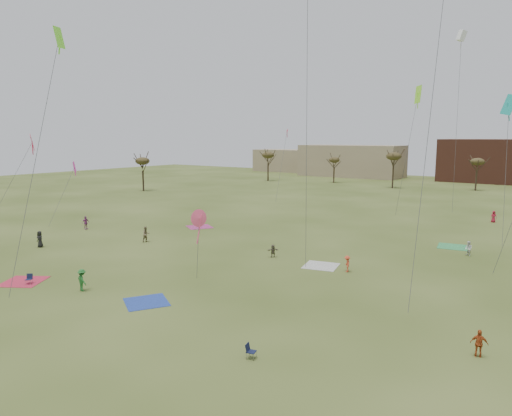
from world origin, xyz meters
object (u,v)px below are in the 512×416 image
Objects in this scene: camp_chair_center at (251,354)px; spectator_fore_a at (479,343)px; flyer_near_center at (82,280)px; camp_chair_left at (29,281)px.

spectator_fore_a is at bearing -67.46° from camp_chair_center.
flyer_near_center is at bearing 71.42° from camp_chair_center.
camp_chair_center is (18.38, -1.61, -0.66)m from flyer_near_center.
flyer_near_center is 2.12× the size of camp_chair_center.
flyer_near_center reaches higher than spectator_fore_a.
spectator_fore_a is at bearing -26.09° from camp_chair_left.
flyer_near_center is 18.47m from camp_chair_center.
spectator_fore_a reaches higher than camp_chair_left.
camp_chair_left is at bearing 76.35° from camp_chair_center.
spectator_fore_a is 35.28m from camp_chair_left.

